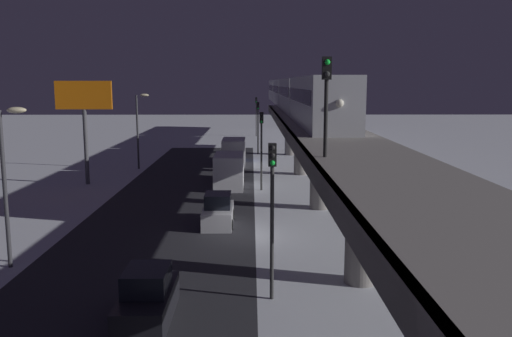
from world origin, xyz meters
The scene contains 16 objects.
ground_plane centered at (0.00, 0.00, 0.00)m, with size 240.00×240.00×0.00m, color silver.
avenue_asphalt centered at (4.75, 0.00, 0.00)m, with size 11.00×86.01×0.01m, color #28282D.
elevated_railway centered at (-5.24, 0.00, 4.96)m, with size 5.00×86.01×5.76m.
subway_train centered at (-5.33, -36.41, 7.54)m, with size 2.94×74.07×3.40m.
rail_signal centered at (-3.52, 8.29, 8.49)m, with size 0.36×0.41×4.00m.
sedan_silver centered at (1.55, -2.83, 0.78)m, with size 1.91×4.22×1.97m.
sedan_black centered at (3.35, 10.87, 0.80)m, with size 1.80×4.38×1.97m.
box_truck centered at (1.35, -15.99, 1.35)m, with size 2.40×7.40×2.80m.
delivery_van centered at (1.35, -28.46, 1.35)m, with size 2.40×7.40×2.80m.
traffic_light_near centered at (-1.35, 8.99, 4.20)m, with size 0.32×0.44×6.40m.
traffic_light_mid centered at (-1.35, -13.72, 4.20)m, with size 0.32×0.44×6.40m.
traffic_light_far centered at (-1.35, -36.44, 4.20)m, with size 0.32×0.44×6.40m.
traffic_light_distant centered at (-1.35, -59.16, 4.20)m, with size 0.32×0.44×6.40m.
commercial_billboard centered at (13.76, -16.55, 6.83)m, with size 4.80×0.36×8.90m.
street_lamp_near centered at (10.82, 5.00, 4.81)m, with size 1.35×0.44×7.65m.
street_lamp_far centered at (10.82, -25.00, 4.81)m, with size 1.35×0.44×7.65m.
Camera 1 is at (-0.53, 30.01, 8.75)m, focal length 37.99 mm.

